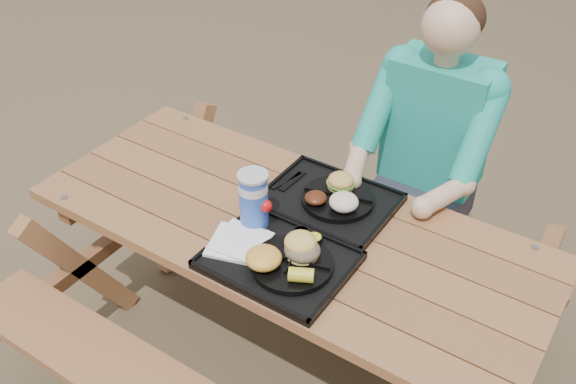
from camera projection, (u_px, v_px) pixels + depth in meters
The scene contains 18 objects.
ground at pixel (288, 361), 2.66m from camera, with size 60.00×60.00×0.00m, color #999999.
picnic_table at pixel (288, 298), 2.43m from camera, with size 1.80×1.49×0.75m, color #999999, non-canonical shape.
tray_near at pixel (279, 261), 2.04m from camera, with size 0.45×0.35×0.02m, color black.
tray_far at pixel (329, 202), 2.28m from camera, with size 0.45×0.35×0.02m, color black.
plate_near at pixel (292, 264), 2.00m from camera, with size 0.26×0.26×0.02m, color black.
plate_far at pixel (338, 199), 2.26m from camera, with size 0.26×0.26×0.02m, color black.
napkin_stack at pixel (236, 242), 2.08m from camera, with size 0.17×0.17×0.02m, color white.
soda_cup at pixel (254, 201), 2.11m from camera, with size 0.10×0.10×0.20m, color blue.
condiment_bbq at pixel (301, 235), 2.10m from camera, with size 0.06×0.06×0.03m, color #310507.
condiment_mustard at pixel (314, 241), 2.08m from camera, with size 0.06×0.06×0.03m, color yellow.
sandwich at pixel (302, 242), 1.98m from camera, with size 0.11×0.11×0.11m, color #F8C257, non-canonical shape.
mac_cheese at pixel (264, 258), 1.96m from camera, with size 0.11×0.11×0.06m, color #F3B640.
corn_cob at pixel (301, 275), 1.91m from camera, with size 0.08×0.08×0.04m, color yellow, non-canonical shape.
cutlery_far at pixel (292, 181), 2.36m from camera, with size 0.03×0.14×0.01m, color black.
burger at pixel (341, 178), 2.28m from camera, with size 0.10×0.10×0.09m, color #E2AA4F, non-canonical shape.
baked_beans at pixel (316, 198), 2.22m from camera, with size 0.08×0.08×0.04m, color #572211.
potato_salad at pixel (344, 202), 2.19m from camera, with size 0.10×0.10×0.06m, color #F6E5D0.
diner at pixel (428, 172), 2.63m from camera, with size 0.48×0.84×1.28m, color teal, non-canonical shape.
Camera 1 is at (0.93, -1.42, 2.17)m, focal length 40.00 mm.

